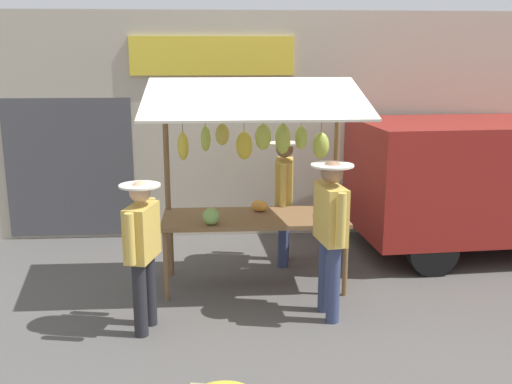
# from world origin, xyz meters

# --- Properties ---
(ground_plane) EXTENTS (40.00, 40.00, 0.00)m
(ground_plane) POSITION_xyz_m (0.00, 0.00, 0.00)
(ground_plane) COLOR #514F4C
(street_backdrop) EXTENTS (9.00, 0.30, 3.40)m
(street_backdrop) POSITION_xyz_m (0.06, -2.20, 1.70)
(street_backdrop) COLOR #B2A893
(street_backdrop) RESTS_ON ground
(market_stall) EXTENTS (2.50, 1.46, 2.50)m
(market_stall) POSITION_xyz_m (-0.01, -0.06, 1.56)
(market_stall) COLOR brown
(market_stall) RESTS_ON ground
(vendor_with_sunhat) EXTENTS (0.44, 0.71, 1.69)m
(vendor_with_sunhat) POSITION_xyz_m (-0.44, -0.75, 1.00)
(vendor_with_sunhat) COLOR navy
(vendor_with_sunhat) RESTS_ON ground
(shopper_in_grey_tee) EXTENTS (0.41, 0.66, 1.57)m
(shopper_in_grey_tee) POSITION_xyz_m (1.19, 1.13, 0.92)
(shopper_in_grey_tee) COLOR #232328
(shopper_in_grey_tee) RESTS_ON ground
(shopper_in_striped_shirt) EXTENTS (0.44, 0.72, 1.72)m
(shopper_in_striped_shirt) POSITION_xyz_m (-0.74, 0.94, 1.02)
(shopper_in_striped_shirt) COLOR navy
(shopper_in_striped_shirt) RESTS_ON ground
(parked_van) EXTENTS (4.52, 2.15, 1.88)m
(parked_van) POSITION_xyz_m (-3.58, -1.10, 1.12)
(parked_van) COLOR maroon
(parked_van) RESTS_ON ground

